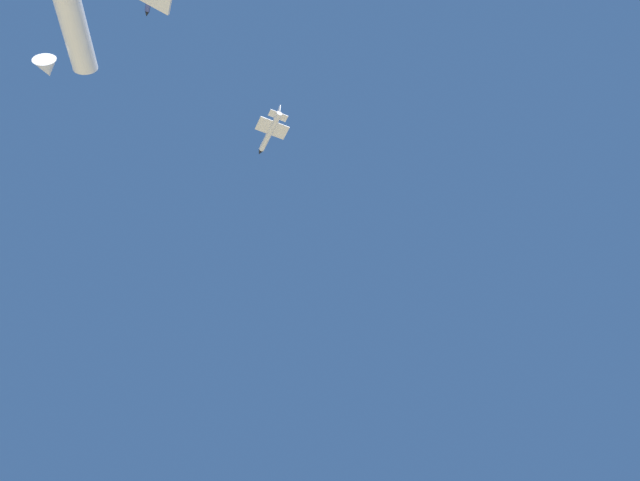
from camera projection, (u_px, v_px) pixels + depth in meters
chase_jet_left_wing at (270, 132)px, 130.92m from camera, size 15.22×8.22×4.00m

